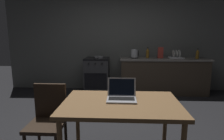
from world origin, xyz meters
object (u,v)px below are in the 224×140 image
dining_table (121,109)px  frying_pan (99,57)px  electric_kettle (134,54)px  dish_rack (176,56)px  chair (48,117)px  bottle_b (148,53)px  bottle (197,54)px  laptop (122,95)px  cereal_box (160,53)px  stove_oven (97,75)px

dining_table → frying_pan: 2.85m
electric_kettle → dish_rack: electric_kettle is taller
electric_kettle → dining_table: bearing=-96.5°
chair → bottle_b: bearing=44.5°
dining_table → bottle: bottle is taller
laptop → bottle_b: bearing=81.5°
frying_pan → bottle_b: size_ratio=1.52×
laptop → cereal_box: 2.91m
laptop → frying_pan: size_ratio=0.80×
dining_table → frying_pan: frying_pan is taller
chair → cereal_box: 3.31m
bottle → dining_table: bearing=-123.6°
chair → cereal_box: (1.82, 2.72, 0.52)m
dining_table → bottle: bearing=56.4°
frying_pan → cereal_box: (1.53, 0.05, 0.11)m
bottle_b → cereal_box: bearing=-11.0°
laptop → frying_pan: bearing=106.6°
electric_kettle → bottle_b: (0.34, 0.08, 0.02)m
bottle → bottle_b: bottle_b is taller
frying_pan → dish_rack: bearing=0.9°
dining_table → stove_oven: bearing=102.4°
frying_pan → dish_rack: dish_rack is taller
laptop → bottle_b: 2.89m
laptop → bottle_b: bottle_b is taller
chair → frying_pan: (0.28, 2.67, 0.41)m
dining_table → laptop: (0.01, 0.09, 0.12)m
electric_kettle → bottle_b: bottle_b is taller
bottle → cereal_box: (-0.87, 0.07, 0.02)m
chair → bottle: 3.80m
frying_pan → dish_rack: (1.92, 0.03, 0.02)m
chair → dish_rack: (2.20, 2.70, 0.43)m
laptop → bottle_b: (0.65, 2.80, 0.22)m
chair → bottle: bottle is taller
chair → dining_table: bearing=-24.7°
bottle → dish_rack: 0.49m
chair → dish_rack: size_ratio=2.59×
dish_rack → bottle: bearing=-5.9°
electric_kettle → cereal_box: 0.65m
electric_kettle → bottle_b: 0.35m
stove_oven → laptop: 2.81m
frying_pan → cereal_box: bearing=1.9°
electric_kettle → bottle: bottle is taller
bottle → bottle_b: bearing=173.7°
dining_table → laptop: bearing=86.6°
dining_table → bottle: (1.84, 2.76, 0.33)m
stove_oven → dining_table: stove_oven is taller
electric_kettle → bottle_b: bearing=13.3°
frying_pan → bottle_b: 1.23m
chair → bottle: size_ratio=3.58×
stove_oven → laptop: laptop is taller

